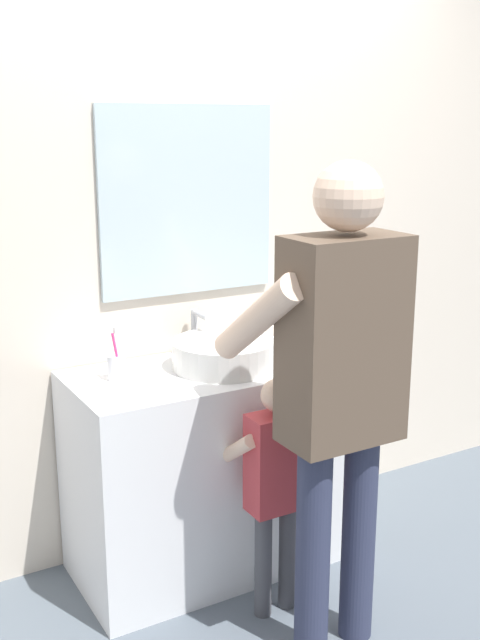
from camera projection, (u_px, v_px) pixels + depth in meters
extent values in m
plane|color=slate|center=(259.00, 594.00, 2.97)|extent=(14.00, 14.00, 0.00)
cube|color=beige|center=(183.00, 226.00, 3.15)|extent=(4.40, 0.08, 2.70)
cube|color=silver|center=(188.00, 201.00, 3.08)|extent=(0.75, 0.02, 0.75)
cube|color=white|center=(222.00, 465.00, 3.11)|extent=(1.19, 0.54, 0.84)
cylinder|color=silver|center=(223.00, 354.00, 2.98)|extent=(0.40, 0.40, 0.11)
cylinder|color=#B1B1AD|center=(223.00, 353.00, 2.98)|extent=(0.33, 0.33, 0.09)
cylinder|color=#B7BABF|center=(194.00, 331.00, 3.18)|extent=(0.03, 0.03, 0.18)
cylinder|color=#B7BABF|center=(201.00, 315.00, 3.11)|extent=(0.02, 0.12, 0.02)
cylinder|color=#B7BABF|center=(179.00, 348.00, 3.16)|extent=(0.04, 0.04, 0.05)
cylinder|color=#B7BABF|center=(210.00, 343.00, 3.23)|extent=(0.04, 0.04, 0.05)
cylinder|color=silver|center=(117.00, 368.00, 2.84)|extent=(0.07, 0.07, 0.09)
cylinder|color=#E5387F|center=(117.00, 355.00, 2.81)|extent=(0.03, 0.02, 0.17)
cube|color=white|center=(116.00, 330.00, 2.79)|extent=(0.01, 0.02, 0.02)
cylinder|color=#66B2D1|center=(294.00, 336.00, 3.19)|extent=(0.06, 0.06, 0.13)
cylinder|color=#2D2D2D|center=(294.00, 317.00, 3.17)|extent=(0.02, 0.02, 0.04)
cylinder|color=#47474C|center=(263.00, 564.00, 2.80)|extent=(0.06, 0.06, 0.42)
cylinder|color=#47474C|center=(287.00, 556.00, 2.85)|extent=(0.06, 0.06, 0.42)
cube|color=#B7383D|center=(277.00, 462.00, 2.73)|extent=(0.21, 0.12, 0.36)
sphere|color=beige|center=(277.00, 395.00, 2.66)|extent=(0.12, 0.12, 0.12)
cylinder|color=beige|center=(235.00, 451.00, 2.74)|extent=(0.05, 0.25, 0.20)
cylinder|color=beige|center=(289.00, 438.00, 2.85)|extent=(0.05, 0.25, 0.20)
cylinder|color=#2D334C|center=(313.00, 551.00, 2.56)|extent=(0.12, 0.12, 0.77)
cylinder|color=#2D334C|center=(359.00, 536.00, 2.65)|extent=(0.12, 0.12, 0.77)
cube|color=brown|center=(343.00, 341.00, 2.42)|extent=(0.38, 0.22, 0.67)
sphere|color=beige|center=(348.00, 196.00, 2.31)|extent=(0.22, 0.22, 0.22)
cylinder|color=beige|center=(258.00, 319.00, 2.45)|extent=(0.09, 0.46, 0.36)
cylinder|color=beige|center=(362.00, 304.00, 2.66)|extent=(0.09, 0.46, 0.36)
cylinder|color=#E5387F|center=(330.00, 340.00, 2.85)|extent=(0.01, 0.14, 0.03)
cube|color=white|center=(318.00, 332.00, 2.91)|extent=(0.01, 0.02, 0.02)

